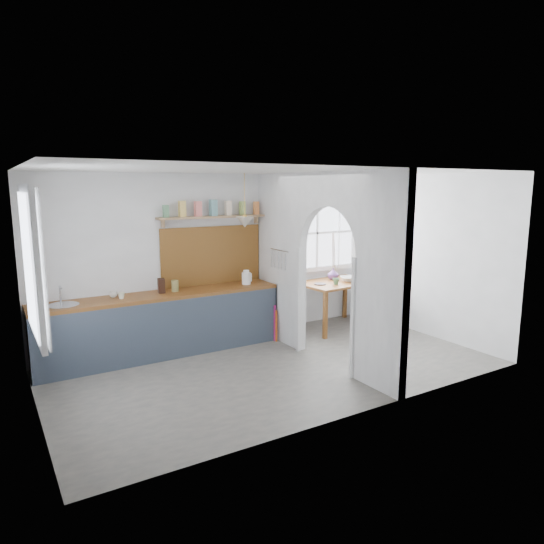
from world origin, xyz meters
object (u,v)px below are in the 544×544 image
dining_table (336,305)px  kettle (246,277)px  chair_right (371,292)px  vase (333,274)px  chair_left (287,309)px

dining_table → kettle: 1.76m
chair_right → vase: size_ratio=5.06×
dining_table → chair_right: chair_right is taller
kettle → chair_left: bearing=2.1°
chair_right → kettle: 2.58m
dining_table → vase: 0.54m
kettle → vase: (1.71, -0.01, -0.11)m
vase → dining_table: bearing=-111.5°
kettle → vase: size_ratio=1.11×
kettle → vase: kettle is taller
kettle → vase: 1.72m
chair_left → dining_table: bearing=91.1°
vase → chair_right: bearing=-6.0°
chair_right → kettle: (-2.53, 0.09, 0.51)m
chair_left → chair_right: (1.83, 0.01, 0.06)m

